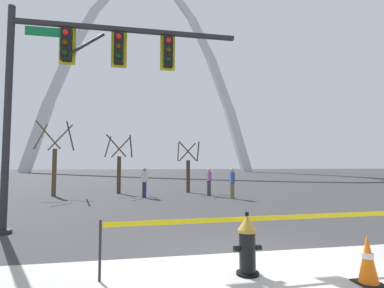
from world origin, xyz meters
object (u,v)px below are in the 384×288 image
at_px(traffic_cone_by_hydrant, 368,259).
at_px(pedestrian_walking_left, 144,182).
at_px(traffic_signal_gantry, 79,73).
at_px(fire_hydrant, 247,245).
at_px(monument_arch, 144,83).
at_px(pedestrian_walking_right, 209,181).
at_px(pedestrian_standing_center, 232,183).

relative_size(traffic_cone_by_hydrant, pedestrian_walking_left, 0.46).
bearing_deg(traffic_signal_gantry, pedestrian_walking_left, 75.36).
bearing_deg(traffic_cone_by_hydrant, fire_hydrant, 156.55).
distance_m(traffic_cone_by_hydrant, monument_arch, 72.80).
distance_m(pedestrian_walking_left, pedestrian_walking_right, 3.66).
relative_size(traffic_signal_gantry, pedestrian_walking_right, 4.04).
xyz_separation_m(traffic_cone_by_hydrant, monument_arch, (-1.25, 69.56, 21.44)).
bearing_deg(fire_hydrant, pedestrian_walking_right, 78.79).
xyz_separation_m(fire_hydrant, monument_arch, (0.35, 68.87, 21.33)).
distance_m(fire_hydrant, traffic_cone_by_hydrant, 1.75).
xyz_separation_m(traffic_signal_gantry, pedestrian_standing_center, (6.55, 6.56, -3.45)).
height_order(pedestrian_standing_center, pedestrian_walking_right, same).
bearing_deg(monument_arch, pedestrian_walking_left, -91.60).
distance_m(traffic_cone_by_hydrant, pedestrian_standing_center, 11.30).
distance_m(fire_hydrant, pedestrian_standing_center, 10.97).
xyz_separation_m(fire_hydrant, pedestrian_walking_right, (2.41, 12.17, 0.35)).
height_order(traffic_cone_by_hydrant, pedestrian_walking_left, pedestrian_walking_left).
relative_size(traffic_signal_gantry, pedestrian_standing_center, 4.04).
bearing_deg(pedestrian_walking_right, fire_hydrant, -101.21).
xyz_separation_m(monument_arch, pedestrian_standing_center, (2.88, -58.39, -20.98)).
xyz_separation_m(fire_hydrant, pedestrian_standing_center, (3.23, 10.48, 0.35)).
bearing_deg(pedestrian_standing_center, monument_arch, 92.83).
xyz_separation_m(traffic_cone_by_hydrant, traffic_signal_gantry, (-4.92, 4.61, 3.91)).
height_order(traffic_signal_gantry, pedestrian_standing_center, traffic_signal_gantry).
distance_m(fire_hydrant, pedestrian_walking_right, 12.41).
relative_size(monument_arch, pedestrian_walking_left, 34.31).
height_order(monument_arch, pedestrian_walking_right, monument_arch).
bearing_deg(pedestrian_walking_right, pedestrian_standing_center, -64.10).
bearing_deg(pedestrian_standing_center, traffic_cone_by_hydrant, -98.30).
relative_size(fire_hydrant, pedestrian_walking_right, 0.62).
distance_m(traffic_signal_gantry, monument_arch, 67.38).
bearing_deg(traffic_cone_by_hydrant, pedestrian_walking_right, 86.41).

